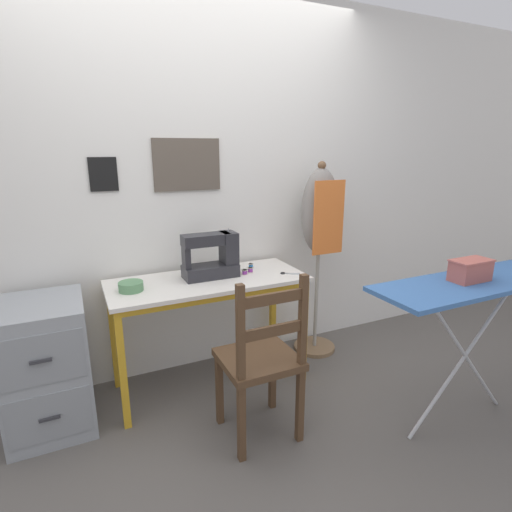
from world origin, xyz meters
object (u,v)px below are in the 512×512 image
(filing_cabinet, at_px, (47,366))
(dress_form, at_px, (320,223))
(fabric_bowl, at_px, (131,286))
(thread_spool_far_edge, at_px, (251,266))
(wooden_chair, at_px, (261,361))
(scissors, at_px, (287,273))
(thread_spool_near_machine, at_px, (245,272))
(thread_spool_mid_table, at_px, (250,270))
(storage_box, at_px, (470,270))
(ironing_board, at_px, (475,288))
(sewing_machine, at_px, (213,256))

(filing_cabinet, height_order, dress_form, dress_form)
(fabric_bowl, height_order, thread_spool_far_edge, fabric_bowl)
(wooden_chair, bearing_deg, thread_spool_far_edge, 69.55)
(scissors, bearing_deg, thread_spool_near_machine, 157.94)
(fabric_bowl, height_order, thread_spool_mid_table, fabric_bowl)
(fabric_bowl, height_order, scissors, fabric_bowl)
(thread_spool_far_edge, height_order, storage_box, storage_box)
(ironing_board, height_order, storage_box, storage_box)
(dress_form, height_order, ironing_board, dress_form)
(sewing_machine, bearing_deg, storage_box, -43.09)
(sewing_machine, xyz_separation_m, scissors, (0.46, -0.15, -0.13))
(scissors, distance_m, thread_spool_mid_table, 0.25)
(storage_box, bearing_deg, wooden_chair, 160.50)
(thread_spool_mid_table, bearing_deg, ironing_board, -49.02)
(wooden_chair, bearing_deg, dress_form, 40.69)
(ironing_board, bearing_deg, wooden_chair, 160.70)
(sewing_machine, distance_m, filing_cabinet, 1.13)
(thread_spool_near_machine, distance_m, storage_box, 1.31)
(sewing_machine, distance_m, scissors, 0.50)
(sewing_machine, distance_m, fabric_bowl, 0.54)
(filing_cabinet, bearing_deg, thread_spool_far_edge, 5.10)
(thread_spool_far_edge, distance_m, filing_cabinet, 1.36)
(filing_cabinet, bearing_deg, thread_spool_near_machine, -0.06)
(fabric_bowl, distance_m, filing_cabinet, 0.63)
(scissors, height_order, ironing_board, ironing_board)
(scissors, relative_size, thread_spool_near_machine, 2.99)
(filing_cabinet, height_order, storage_box, storage_box)
(thread_spool_mid_table, distance_m, thread_spool_far_edge, 0.10)
(filing_cabinet, xyz_separation_m, dress_form, (1.85, 0.11, 0.64))
(filing_cabinet, xyz_separation_m, ironing_board, (2.13, -0.97, 0.45))
(wooden_chair, xyz_separation_m, filing_cabinet, (-1.04, 0.59, -0.08))
(thread_spool_mid_table, relative_size, wooden_chair, 0.04)
(fabric_bowl, height_order, storage_box, storage_box)
(filing_cabinet, bearing_deg, wooden_chair, -29.62)
(thread_spool_near_machine, height_order, filing_cabinet, thread_spool_near_machine)
(sewing_machine, height_order, storage_box, sewing_machine)
(thread_spool_mid_table, xyz_separation_m, filing_cabinet, (-1.26, -0.03, -0.39))
(sewing_machine, relative_size, wooden_chair, 0.38)
(wooden_chair, xyz_separation_m, dress_form, (0.81, 0.70, 0.56))
(thread_spool_near_machine, distance_m, dress_form, 0.71)
(thread_spool_far_edge, xyz_separation_m, ironing_board, (0.82, -1.09, 0.06))
(dress_form, relative_size, storage_box, 6.56)
(scissors, xyz_separation_m, filing_cabinet, (-1.46, 0.11, -0.37))
(filing_cabinet, bearing_deg, ironing_board, -24.56)
(ironing_board, bearing_deg, thread_spool_mid_table, 130.98)
(thread_spool_far_edge, bearing_deg, storage_box, -54.13)
(scissors, height_order, dress_form, dress_form)
(wooden_chair, distance_m, storage_box, 1.20)
(thread_spool_mid_table, height_order, storage_box, storage_box)
(fabric_bowl, relative_size, filing_cabinet, 0.19)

